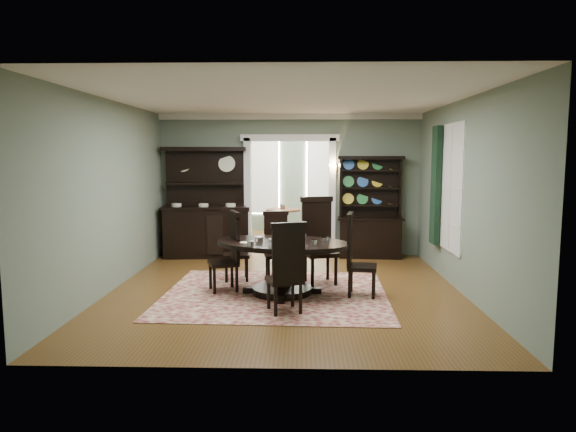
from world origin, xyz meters
The scene contains 19 objects.
room centered at (0.00, 0.04, 1.58)m, with size 5.51×6.01×3.01m.
parlor centered at (0.00, 5.53, 1.52)m, with size 3.51×3.50×3.01m.
doorway_trim centered at (0.00, 3.00, 1.62)m, with size 2.08×0.25×2.57m.
right_window centered at (2.69, 0.93, 1.60)m, with size 0.15×1.47×2.12m.
wall_sconce centered at (0.95, 2.85, 1.89)m, with size 0.27×0.21×0.21m.
rug centered at (-0.15, -0.22, 0.01)m, with size 3.39×2.99×0.01m, color maroon.
dining_table centered at (-0.04, -0.19, 0.57)m, with size 2.33×2.32×0.82m.
centerpiece centered at (0.06, -0.24, 0.89)m, with size 1.37×0.88×0.23m.
chair_far_left centered at (-0.88, 0.75, 0.65)m, with size 0.52×0.50×1.24m.
chair_far_mid centered at (-0.18, 0.86, 0.61)m, with size 0.49×0.47×1.17m.
chair_far_right centered at (0.54, 0.57, 0.76)m, with size 0.66×0.64×1.45m.
chair_end_left centered at (-0.87, -0.02, 0.66)m, with size 0.58×0.59×1.26m.
chair_end_right centered at (1.07, -0.27, 0.67)m, with size 0.52×0.54×1.27m.
chair_near centered at (0.06, -1.22, 0.66)m, with size 0.58×0.57×1.26m.
sideboard centered at (-1.79, 2.73, 0.81)m, with size 1.80×0.76×2.31m.
welsh_dresser centered at (1.69, 2.77, 0.77)m, with size 1.39×0.59×2.12m.
parlor_table centered at (-0.21, 4.82, 0.52)m, with size 0.86×0.86×0.80m.
parlor_chair_left centered at (-0.33, 4.87, 0.48)m, with size 0.42×0.41×0.90m.
parlor_chair_right centered at (0.57, 4.90, 0.45)m, with size 0.36×0.36×0.85m.
Camera 1 is at (0.26, -7.94, 2.13)m, focal length 32.00 mm.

